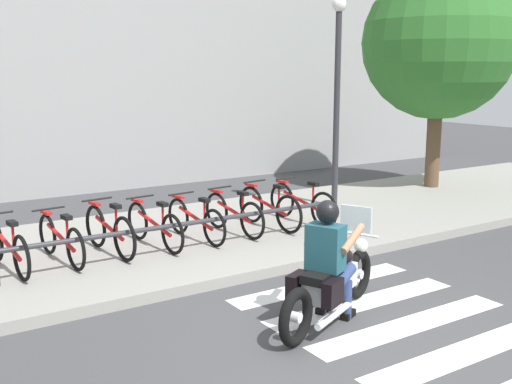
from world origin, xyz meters
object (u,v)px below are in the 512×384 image
bicycle_1 (61,239)px  bicycle_2 (109,231)px  motorcycle (331,282)px  rider (329,253)px  bicycle_4 (195,220)px  bike_rack (191,224)px  tree_near_rack (439,43)px  bicycle_0 (8,247)px  street_lamp (337,85)px  bicycle_6 (269,208)px  bicycle_5 (234,214)px  bicycle_3 (154,225)px  bicycle_7 (302,203)px

bicycle_1 → bicycle_2: bicycle_2 is taller
bicycle_2 → motorcycle: bearing=-67.6°
rider → bicycle_4: rider is taller
bicycle_4 → bike_rack: bearing=-122.7°
rider → bicycle_2: bearing=111.2°
bicycle_4 → tree_near_rack: 7.59m
bicycle_1 → bicycle_2: (0.71, -0.00, 0.02)m
bicycle_4 → bike_rack: size_ratio=0.29×
bicycle_0 → tree_near_rack: 10.25m
street_lamp → bicycle_2: bearing=-171.1°
rider → bicycle_2: size_ratio=0.89×
bicycle_6 → tree_near_rack: 6.31m
bicycle_1 → bicycle_5: (2.86, -0.00, 0.01)m
bicycle_1 → bicycle_3: bearing=-0.0°
bicycle_6 → bike_rack: bicycle_6 is taller
rider → bicycle_4: bearing=88.4°
bicycle_0 → bicycle_5: bicycle_5 is taller
motorcycle → street_lamp: street_lamp is taller
rider → bicycle_0: rider is taller
bicycle_4 → bicycle_5: (0.71, -0.00, 0.01)m
bicycle_3 → tree_near_rack: 8.24m
bicycle_1 → street_lamp: size_ratio=0.39×
bicycle_1 → bicycle_7: size_ratio=0.94×
bicycle_5 → tree_near_rack: size_ratio=0.31×
bicycle_3 → bicycle_7: size_ratio=0.97×
bicycle_5 → street_lamp: (2.84, 0.78, 2.07)m
motorcycle → bicycle_4: size_ratio=1.29×
bicycle_3 → bicycle_7: bicycle_7 is taller
bicycle_2 → bicycle_3: bearing=0.1°
street_lamp → bicycle_4: bearing=-167.7°
rider → bicycle_0: size_ratio=0.84×
bicycle_7 → street_lamp: street_lamp is taller
bicycle_4 → bicycle_7: 2.14m
rider → bike_rack: size_ratio=0.26×
bicycle_7 → bicycle_5: bearing=-180.0°
bicycle_0 → bicycle_7: bearing=-0.0°
bicycle_2 → street_lamp: 5.45m
bicycle_2 → bicycle_4: size_ratio=0.98×
bicycle_6 → bicycle_4: bearing=179.9°
bicycle_0 → bicycle_1: size_ratio=1.05×
bicycle_2 → tree_near_rack: 8.90m
bicycle_1 → bicycle_5: bicycle_5 is taller
bicycle_6 → bicycle_7: bearing=0.0°
rider → tree_near_rack: 8.77m
bicycle_7 → bike_rack: (-2.50, -0.55, 0.07)m
bicycle_0 → bicycle_4: bicycle_0 is taller
rider → bicycle_6: bearing=66.0°
bicycle_0 → bike_rack: size_ratio=0.30×
bicycle_1 → bicycle_7: bearing=-0.0°
bicycle_2 → bicycle_5: size_ratio=1.00×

